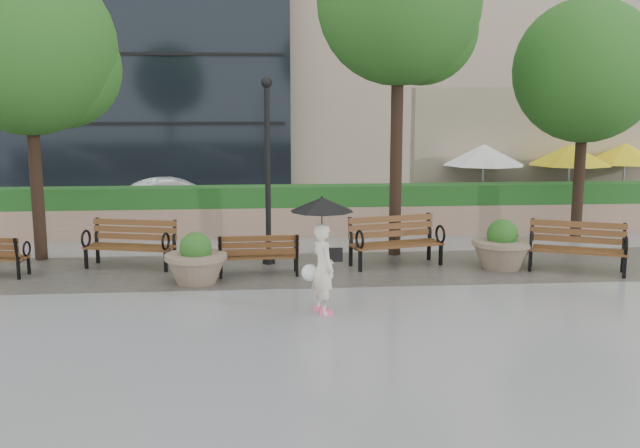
{
  "coord_description": "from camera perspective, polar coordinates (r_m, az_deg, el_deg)",
  "views": [
    {
      "loc": [
        -0.26,
        -12.02,
        3.63
      ],
      "look_at": [
        0.96,
        2.4,
        1.1
      ],
      "focal_mm": 40.0,
      "sensor_mm": 36.0,
      "label": 1
    }
  ],
  "objects": [
    {
      "name": "planter_right",
      "position": [
        15.96,
        14.34,
        -1.98
      ],
      "size": [
        1.3,
        1.3,
        1.09
      ],
      "color": "#7F6B56",
      "rests_on": "ground"
    },
    {
      "name": "bench_2",
      "position": [
        14.95,
        -4.93,
        -3.13
      ],
      "size": [
        1.68,
        0.71,
        0.89
      ],
      "rotation": [
        0.0,
        0.0,
        3.17
      ],
      "color": "#573219",
      "rests_on": "ground"
    },
    {
      "name": "cobble_strip",
      "position": [
        15.45,
        -3.73,
        -3.67
      ],
      "size": [
        28.0,
        3.2,
        0.01
      ],
      "primitive_type": "cube",
      "color": "#383330",
      "rests_on": "ground"
    },
    {
      "name": "patio_umb_yellow_b",
      "position": [
        23.96,
        23.22,
        5.19
      ],
      "size": [
        2.5,
        2.5,
        2.3
      ],
      "color": "black",
      "rests_on": "ground"
    },
    {
      "name": "patio_umb_yellow_a",
      "position": [
        22.74,
        19.37,
        5.22
      ],
      "size": [
        2.5,
        2.5,
        2.3
      ],
      "color": "black",
      "rests_on": "ground"
    },
    {
      "name": "pedestrian",
      "position": [
        12.12,
        0.19,
        -1.56
      ],
      "size": [
        1.09,
        1.09,
        2.0
      ],
      "rotation": [
        0.0,
        0.0,
        1.93
      ],
      "color": "#F0E3CA",
      "rests_on": "ground"
    },
    {
      "name": "patio_umb_white",
      "position": [
        21.98,
        12.95,
        5.38
      ],
      "size": [
        2.5,
        2.5,
        2.3
      ],
      "color": "black",
      "rests_on": "ground"
    },
    {
      "name": "tree_2",
      "position": [
        19.54,
        20.78,
        11.05
      ],
      "size": [
        3.66,
        3.6,
        6.15
      ],
      "color": "black",
      "rests_on": "ground"
    },
    {
      "name": "lamppost",
      "position": [
        15.72,
        -4.19,
        3.25
      ],
      "size": [
        0.28,
        0.28,
        4.11
      ],
      "color": "black",
      "rests_on": "ground"
    },
    {
      "name": "cafe_hedge",
      "position": [
        22.1,
        20.01,
        1.04
      ],
      "size": [
        8.0,
        0.5,
        0.9
      ],
      "primitive_type": "cube",
      "color": "#1E4C19",
      "rests_on": "ground"
    },
    {
      "name": "cafe_wall",
      "position": [
        24.14,
        19.13,
        5.5
      ],
      "size": [
        10.0,
        0.6,
        4.0
      ],
      "primitive_type": "cube",
      "color": "tan",
      "rests_on": "ground"
    },
    {
      "name": "bench_4",
      "position": [
        16.11,
        19.82,
        -2.56
      ],
      "size": [
        2.1,
        1.49,
        1.06
      ],
      "rotation": [
        0.0,
        0.0,
        -0.41
      ],
      "color": "#573219",
      "rests_on": "ground"
    },
    {
      "name": "tree_1",
      "position": [
        16.84,
        6.8,
        16.66
      ],
      "size": [
        3.74,
        3.7,
        7.63
      ],
      "color": "black",
      "rests_on": "ground"
    },
    {
      "name": "asphalt_street",
      "position": [
        23.3,
        -4.12,
        0.93
      ],
      "size": [
        40.0,
        7.0,
        0.0
      ],
      "primitive_type": "cube",
      "color": "black",
      "rests_on": "ground"
    },
    {
      "name": "car_right",
      "position": [
        22.58,
        -11.42,
        2.04
      ],
      "size": [
        3.91,
        2.05,
        1.23
      ],
      "primitive_type": "imported",
      "rotation": [
        0.0,
        0.0,
        1.78
      ],
      "color": "white",
      "rests_on": "ground"
    },
    {
      "name": "bench_3",
      "position": [
        15.81,
        6.08,
        -2.21
      ],
      "size": [
        2.15,
        1.26,
        1.08
      ],
      "rotation": [
        0.0,
        0.0,
        0.24
      ],
      "color": "#573219",
      "rests_on": "ground"
    },
    {
      "name": "ground",
      "position": [
        12.55,
        -3.45,
        -6.9
      ],
      "size": [
        100.0,
        100.0,
        0.0
      ],
      "primitive_type": "plane",
      "color": "gray",
      "rests_on": "ground"
    },
    {
      "name": "bench_1",
      "position": [
        16.1,
        -14.9,
        -2.34
      ],
      "size": [
        2.04,
        1.22,
        1.03
      ],
      "rotation": [
        0.0,
        0.0,
        -0.25
      ],
      "color": "#573219",
      "rests_on": "ground"
    },
    {
      "name": "tree_0",
      "position": [
        17.3,
        -21.79,
        12.6
      ],
      "size": [
        3.89,
        3.87,
        6.71
      ],
      "color": "black",
      "rests_on": "ground"
    },
    {
      "name": "planter_left",
      "position": [
        14.44,
        -9.88,
        -3.13
      ],
      "size": [
        1.24,
        1.24,
        1.04
      ],
      "color": "#7F6B56",
      "rests_on": "ground"
    },
    {
      "name": "hedge_wall",
      "position": [
        19.25,
        -3.99,
        1.03
      ],
      "size": [
        24.0,
        0.8,
        1.35
      ],
      "color": "#9B7C64",
      "rests_on": "ground"
    }
  ]
}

